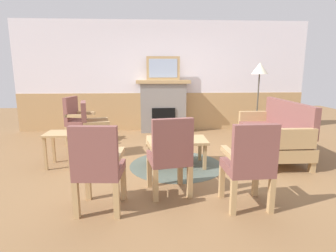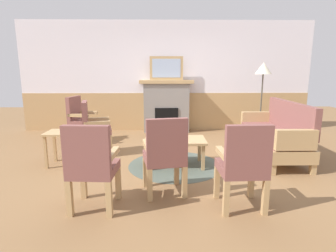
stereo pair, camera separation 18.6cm
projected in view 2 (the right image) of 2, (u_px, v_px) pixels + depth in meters
name	position (u px, v px, depth m)	size (l,w,h in m)	color
ground_plane	(168.00, 162.00, 4.56)	(14.00, 14.00, 0.00)	olive
wall_back	(166.00, 78.00, 6.84)	(7.20, 0.14, 2.70)	white
fireplace	(166.00, 106.00, 6.73)	(1.30, 0.44, 1.28)	gray
framed_picture	(166.00, 68.00, 6.55)	(0.80, 0.04, 0.56)	tan
couch	(275.00, 135.00, 4.78)	(0.70, 1.80, 0.98)	tan
coffee_table	(175.00, 142.00, 4.34)	(0.96, 0.56, 0.44)	tan
round_rug	(175.00, 165.00, 4.42)	(1.51, 1.51, 0.01)	#4C564C
book_on_table	(175.00, 140.00, 4.23)	(0.22, 0.18, 0.03)	maroon
armchair_near_fireplace	(93.00, 126.00, 4.88)	(0.58, 0.58, 0.98)	tan
armchair_by_window_left	(80.00, 118.00, 5.70)	(0.57, 0.57, 0.98)	tan
armchair_front_left	(165.00, 153.00, 3.28)	(0.56, 0.56, 0.98)	tan
armchair_front_center	(243.00, 163.00, 2.93)	(0.50, 0.50, 0.98)	tan
armchair_corner_left	(92.00, 163.00, 2.91)	(0.51, 0.51, 0.98)	tan
side_table	(61.00, 139.00, 4.38)	(0.44, 0.44, 0.55)	tan
floor_lamp_by_couch	(263.00, 73.00, 5.88)	(0.36, 0.36, 1.68)	#332D28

